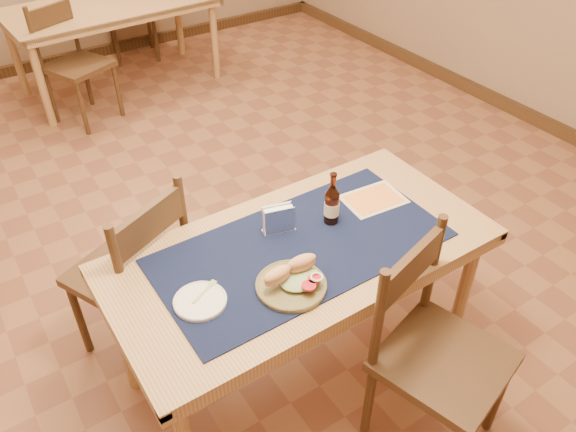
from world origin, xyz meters
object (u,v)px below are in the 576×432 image
main_table (301,262)px  sandwich_plate (293,280)px  napkin_holder (279,220)px  beer_bottle (332,204)px  back_table (111,13)px  chair_main_far (135,271)px  chair_main_near (435,351)px

main_table → sandwich_plate: 0.25m
napkin_holder → beer_bottle: bearing=-18.4°
back_table → sandwich_plate: sandwich_plate is taller
chair_main_far → chair_main_near: chair_main_near is taller
chair_main_far → sandwich_plate: size_ratio=3.58×
main_table → chair_main_far: bearing=138.0°
chair_main_far → chair_main_near: 1.35m
chair_main_far → back_table: bearing=71.7°
beer_bottle → napkin_holder: (-0.22, 0.07, -0.03)m
chair_main_far → chair_main_near: size_ratio=0.99×
back_table → chair_main_near: size_ratio=1.80×
back_table → chair_main_far: bearing=-108.3°
main_table → chair_main_near: (0.24, -0.57, -0.16)m
chair_main_far → beer_bottle: (0.76, -0.44, 0.34)m
beer_bottle → napkin_holder: bearing=161.6°
napkin_holder → main_table: bearing=-81.5°
sandwich_plate → beer_bottle: bearing=33.2°
back_table → beer_bottle: bearing=-93.5°
chair_main_near → napkin_holder: bearing=110.3°
sandwich_plate → back_table: bearing=81.2°
main_table → sandwich_plate: size_ratio=5.88×
back_table → napkin_holder: (-0.43, -3.33, 0.15)m
beer_bottle → back_table: bearing=86.5°
main_table → napkin_holder: 0.20m
chair_main_far → napkin_holder: (0.54, -0.37, 0.31)m
chair_main_near → beer_bottle: (-0.04, 0.64, 0.33)m
chair_main_near → chair_main_far: bearing=126.8°
back_table → sandwich_plate: size_ratio=6.53×
chair_main_far → beer_bottle: 0.95m
main_table → chair_main_far: 0.78m
chair_main_far → beer_bottle: size_ratio=3.93×
chair_main_near → sandwich_plate: 0.63m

